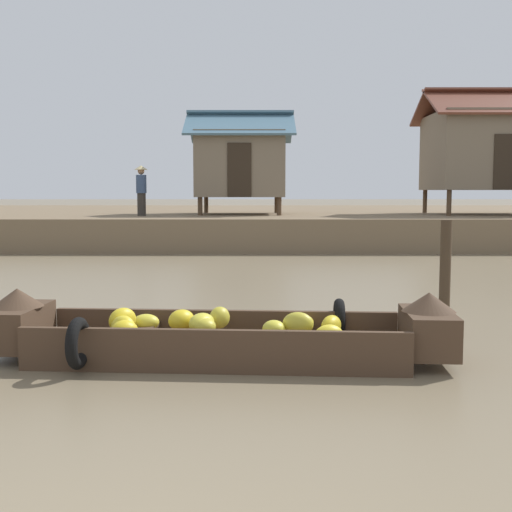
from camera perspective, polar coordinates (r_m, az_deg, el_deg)
ground_plane at (r=12.18m, az=-3.64°, el=-2.94°), size 300.00×300.00×0.00m
riverbank_strip at (r=28.99m, az=-1.59°, el=3.02°), size 160.00×20.00×1.01m
banana_boat at (r=7.10m, az=-3.37°, el=-6.94°), size 5.01×1.66×0.76m
stilt_house_left at (r=23.58m, az=-1.46°, el=8.08°), size 3.77×3.60×3.65m
stilt_house_mid_left at (r=24.72m, az=19.36°, el=8.68°), size 4.62×3.99×4.39m
vendor_person at (r=22.11m, az=-10.03°, el=5.85°), size 0.44×0.44×1.66m
mooring_post at (r=8.69m, az=15.99°, el=-1.75°), size 0.14×0.14×1.45m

